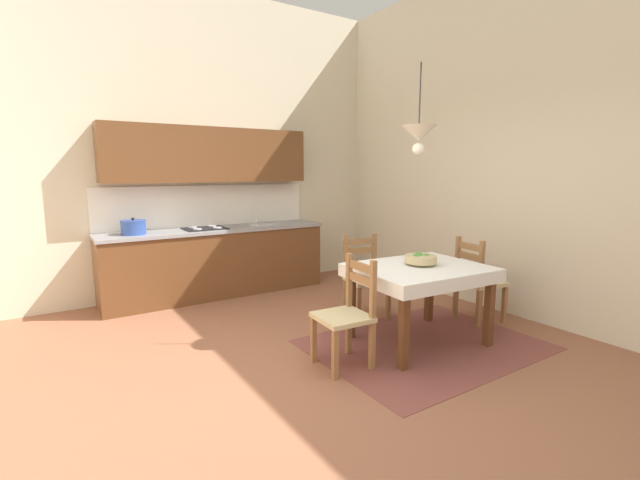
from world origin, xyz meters
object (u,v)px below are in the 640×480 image
kitchen_cabinetry (215,231)px  dining_chair_window_side (478,282)px  pendant_lamp (419,135)px  dining_chair_kitchen_side (365,278)px  dining_table (419,280)px  dining_chair_tv_side (347,315)px  fruit_bowl (420,259)px

kitchen_cabinetry → dining_chair_window_side: 3.33m
dining_chair_window_side → pendant_lamp: pendant_lamp is taller
dining_chair_kitchen_side → dining_table: bearing=-93.4°
kitchen_cabinetry → dining_chair_tv_side: size_ratio=3.14×
dining_table → dining_chair_kitchen_side: dining_chair_kitchen_side is taller
fruit_bowl → pendant_lamp: pendant_lamp is taller
dining_table → kitchen_cabinetry: bearing=111.5°
dining_chair_kitchen_side → pendant_lamp: bearing=-97.6°
dining_chair_tv_side → pendant_lamp: (0.82, 0.04, 1.53)m
kitchen_cabinetry → dining_table: bearing=-68.5°
dining_chair_window_side → pendant_lamp: bearing=-176.3°
dining_table → pendant_lamp: pendant_lamp is taller
dining_chair_tv_side → dining_table: bearing=1.6°
fruit_bowl → dining_chair_window_side: bearing=3.0°
dining_chair_kitchen_side → pendant_lamp: (-0.12, -0.87, 1.53)m
dining_chair_kitchen_side → fruit_bowl: bearing=-91.0°
kitchen_cabinetry → pendant_lamp: (0.99, -2.66, 1.11)m
dining_table → fruit_bowl: size_ratio=4.27×
kitchen_cabinetry → fruit_bowl: bearing=-67.5°
dining_chair_window_side → pendant_lamp: 1.86m
kitchen_cabinetry → dining_chair_kitchen_side: bearing=-58.3°
dining_chair_tv_side → fruit_bowl: bearing=3.6°
fruit_bowl → pendant_lamp: (-0.10, -0.02, 1.16)m
dining_table → dining_chair_window_side: 1.01m
dining_table → dining_chair_kitchen_side: 0.90m
dining_table → dining_chair_tv_side: (-0.88, -0.02, -0.18)m
dining_chair_kitchen_side → dining_chair_tv_side: bearing=-135.8°
dining_table → pendant_lamp: (-0.06, 0.01, 1.35)m
dining_chair_window_side → fruit_bowl: dining_chair_window_side is taller
dining_chair_kitchen_side → fruit_bowl: (-0.01, -0.85, 0.37)m
dining_table → dining_chair_window_side: dining_chair_window_side is taller
fruit_bowl → dining_chair_tv_side: bearing=-176.4°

